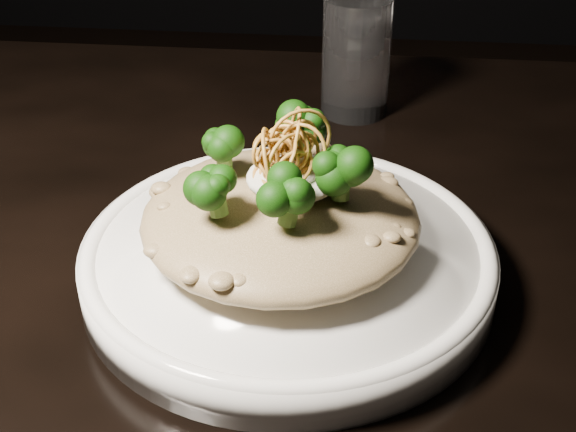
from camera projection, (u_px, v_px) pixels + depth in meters
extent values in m
cube|color=black|center=(300.00, 261.00, 0.64)|extent=(1.10, 0.80, 0.04)
cylinder|color=white|center=(288.00, 262.00, 0.58)|extent=(0.30, 0.30, 0.03)
ellipsoid|color=brown|center=(281.00, 218.00, 0.56)|extent=(0.20, 0.20, 0.04)
ellipsoid|color=silver|center=(293.00, 178.00, 0.55)|extent=(0.06, 0.06, 0.02)
cylinder|color=silver|center=(356.00, 57.00, 0.79)|extent=(0.08, 0.08, 0.12)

